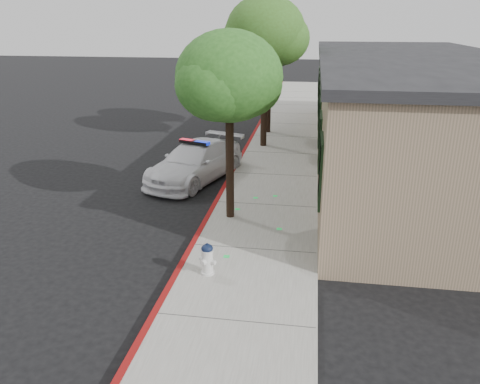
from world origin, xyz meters
The scene contains 9 objects.
ground centered at (0.00, 0.00, 0.00)m, with size 120.00×120.00×0.00m, color black.
sidewalk centered at (1.60, 3.00, 0.07)m, with size 3.20×60.00×0.15m, color gray.
red_curb centered at (0.06, 3.00, 0.08)m, with size 0.14×60.00×0.16m, color maroon.
clapboard_building centered at (6.69, 9.00, 2.13)m, with size 7.30×20.89×4.24m.
police_car centered at (-1.18, 5.39, 0.68)m, with size 3.31×5.02×1.47m.
fire_hydrant centered at (0.76, -1.37, 0.52)m, with size 0.42×0.37×0.74m.
street_tree_near centered at (0.71, 1.93, 3.99)m, with size 2.81×2.94×5.15m.
street_tree_mid centered at (0.80, 10.17, 4.91)m, with size 3.61×3.31×6.31m.
street_tree_far centered at (0.73, 12.83, 4.77)m, with size 3.54×3.25×6.14m.
Camera 1 is at (2.90, -10.44, 5.53)m, focal length 35.35 mm.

